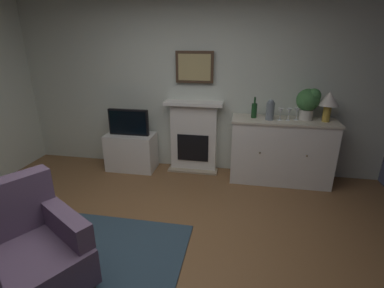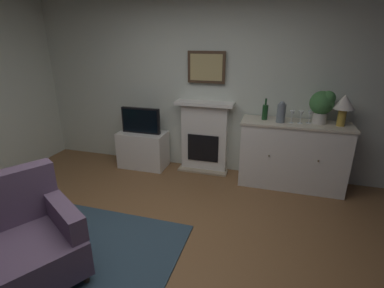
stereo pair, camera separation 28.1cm
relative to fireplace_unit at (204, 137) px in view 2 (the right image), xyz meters
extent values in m
cube|color=brown|center=(-0.02, -2.09, -0.60)|extent=(5.56, 4.49, 0.10)
cube|color=silver|center=(-0.02, 0.13, 0.92)|extent=(5.56, 0.06, 2.94)
cube|color=#2D4251|center=(-0.71, -2.43, -0.54)|extent=(1.94, 1.85, 0.02)
cube|color=white|center=(0.00, 0.01, -0.02)|extent=(0.70, 0.18, 1.05)
cube|color=tan|center=(0.00, -0.09, -0.53)|extent=(0.77, 0.20, 0.03)
cube|color=black|center=(0.00, -0.09, -0.16)|extent=(0.48, 0.02, 0.42)
cube|color=white|center=(0.00, -0.02, 0.53)|extent=(0.87, 0.27, 0.05)
cube|color=#473323|center=(0.00, 0.05, 1.04)|extent=(0.55, 0.03, 0.45)
cube|color=tan|center=(0.00, 0.03, 1.04)|extent=(0.47, 0.01, 0.37)
cube|color=white|center=(1.29, -0.18, -0.10)|extent=(1.39, 0.45, 0.90)
cube|color=beige|center=(1.29, -0.18, 0.37)|extent=(1.42, 0.48, 0.03)
sphere|color=brown|center=(0.99, -0.41, -0.04)|extent=(0.02, 0.02, 0.02)
sphere|color=brown|center=(1.60, -0.41, -0.04)|extent=(0.02, 0.02, 0.02)
cylinder|color=#B79338|center=(1.82, -0.18, 0.49)|extent=(0.10, 0.10, 0.22)
cone|color=silver|center=(1.82, -0.18, 0.69)|extent=(0.26, 0.26, 0.18)
cylinder|color=#193F1E|center=(0.88, -0.15, 0.48)|extent=(0.08, 0.08, 0.20)
cylinder|color=#193F1E|center=(0.88, -0.15, 0.63)|extent=(0.03, 0.03, 0.09)
cylinder|color=silver|center=(1.22, -0.22, 0.39)|extent=(0.06, 0.06, 0.00)
cylinder|color=silver|center=(1.22, -0.22, 0.43)|extent=(0.01, 0.01, 0.09)
cone|color=silver|center=(1.22, -0.22, 0.51)|extent=(0.07, 0.07, 0.07)
cylinder|color=silver|center=(1.33, -0.21, 0.39)|extent=(0.06, 0.06, 0.00)
cylinder|color=silver|center=(1.33, -0.21, 0.43)|extent=(0.01, 0.01, 0.09)
cone|color=silver|center=(1.33, -0.21, 0.51)|extent=(0.07, 0.07, 0.07)
cylinder|color=silver|center=(1.44, -0.17, 0.39)|extent=(0.06, 0.06, 0.00)
cylinder|color=silver|center=(1.44, -0.17, 0.43)|extent=(0.01, 0.01, 0.09)
cone|color=silver|center=(1.44, -0.17, 0.51)|extent=(0.07, 0.07, 0.07)
cylinder|color=slate|center=(1.08, -0.23, 0.50)|extent=(0.11, 0.11, 0.24)
sphere|color=slate|center=(1.08, -0.23, 0.62)|extent=(0.08, 0.08, 0.08)
cube|color=white|center=(-0.97, -0.16, -0.26)|extent=(0.75, 0.42, 0.58)
cube|color=black|center=(-0.97, -0.18, 0.23)|extent=(0.62, 0.06, 0.40)
cube|color=black|center=(-0.97, -0.22, 0.23)|extent=(0.57, 0.01, 0.35)
cylinder|color=beige|center=(1.57, -0.13, 0.45)|extent=(0.18, 0.18, 0.14)
sphere|color=#3D753D|center=(1.57, -0.13, 0.65)|extent=(0.30, 0.30, 0.30)
sphere|color=#3D753D|center=(1.63, -0.16, 0.72)|extent=(0.18, 0.18, 0.18)
cube|color=#604C66|center=(-0.87, -2.60, -0.29)|extent=(1.08, 1.06, 0.32)
cube|color=#604C66|center=(-1.15, -2.43, 0.12)|extent=(0.53, 0.73, 0.50)
cube|color=#604C66|center=(-0.70, -2.32, -0.02)|extent=(0.69, 0.49, 0.22)
cylinder|color=#473323|center=(-0.41, -2.50, -0.50)|extent=(0.05, 0.05, 0.10)
cylinder|color=#473323|center=(-0.99, -2.15, -0.50)|extent=(0.05, 0.05, 0.10)
camera|label=1|loc=(0.72, -4.12, 1.43)|focal=26.70mm
camera|label=2|loc=(0.99, -4.05, 1.43)|focal=26.70mm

